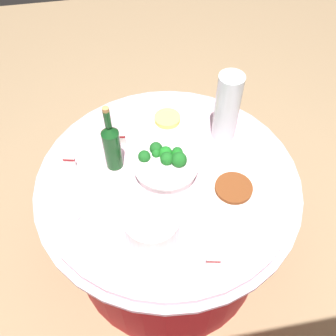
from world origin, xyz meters
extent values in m
plane|color=#9E7F5B|center=(0.00, 0.00, 0.00)|extent=(6.00, 6.00, 0.00)
cylinder|color=maroon|center=(0.00, 0.00, 0.34)|extent=(1.01, 1.01, 0.69)
cylinder|color=#E0B2C6|center=(0.00, 0.00, 0.70)|extent=(1.16, 1.16, 0.02)
cylinder|color=#E0B2C6|center=(0.00, 0.00, 0.72)|extent=(1.10, 1.10, 0.03)
cylinder|color=white|center=(0.01, -0.02, 0.77)|extent=(0.26, 0.26, 0.05)
cylinder|color=white|center=(0.01, -0.02, 0.80)|extent=(0.28, 0.28, 0.01)
sphere|color=#19591E|center=(0.03, -0.10, 0.81)|extent=(0.06, 0.06, 0.06)
sphere|color=#19611E|center=(0.00, -0.03, 0.82)|extent=(0.06, 0.06, 0.06)
sphere|color=#19611E|center=(-0.05, -0.01, 0.83)|extent=(0.07, 0.07, 0.07)
sphere|color=#195F1E|center=(-0.05, -0.06, 0.81)|extent=(0.05, 0.05, 0.05)
sphere|color=#195A1E|center=(0.09, -0.06, 0.81)|extent=(0.05, 0.05, 0.05)
sphere|color=#19631E|center=(0.04, -0.07, 0.81)|extent=(0.04, 0.04, 0.04)
sphere|color=#19761E|center=(0.00, -0.06, 0.81)|extent=(0.06, 0.06, 0.06)
sphere|color=#19751E|center=(-0.05, -0.04, 0.81)|extent=(0.05, 0.05, 0.05)
cylinder|color=white|center=(0.11, 0.26, 0.74)|extent=(0.21, 0.21, 0.01)
cylinder|color=white|center=(0.11, 0.26, 0.76)|extent=(0.21, 0.21, 0.01)
cylinder|color=white|center=(0.11, 0.26, 0.77)|extent=(0.21, 0.21, 0.01)
cylinder|color=white|center=(0.11, 0.26, 0.78)|extent=(0.21, 0.21, 0.01)
cylinder|color=white|center=(0.11, 0.26, 0.79)|extent=(0.21, 0.21, 0.01)
cylinder|color=white|center=(0.11, 0.26, 0.80)|extent=(0.21, 0.21, 0.01)
cylinder|color=white|center=(0.11, 0.26, 0.80)|extent=(0.21, 0.21, 0.01)
cylinder|color=white|center=(0.11, 0.26, 0.81)|extent=(0.21, 0.21, 0.01)
cylinder|color=white|center=(0.11, 0.26, 0.82)|extent=(0.21, 0.21, 0.01)
cylinder|color=white|center=(0.11, 0.26, 0.83)|extent=(0.21, 0.21, 0.01)
cylinder|color=white|center=(0.11, 0.26, 0.84)|extent=(0.21, 0.21, 0.01)
cylinder|color=#12441A|center=(0.22, -0.10, 0.84)|extent=(0.07, 0.07, 0.20)
cone|color=#12441A|center=(0.22, -0.10, 0.96)|extent=(0.07, 0.07, 0.04)
cylinder|color=#12441A|center=(0.22, -0.10, 1.02)|extent=(0.03, 0.03, 0.08)
cylinder|color=#B2844C|center=(0.22, -0.10, 1.07)|extent=(0.03, 0.03, 0.02)
cylinder|color=silver|center=(-0.30, -0.19, 0.91)|extent=(0.11, 0.11, 0.34)
sphere|color=#E5B26B|center=(-0.27, -0.19, 0.78)|extent=(0.06, 0.06, 0.06)
sphere|color=#E5B26B|center=(-0.31, -0.17, 0.78)|extent=(0.06, 0.06, 0.06)
sphere|color=#E5B26B|center=(-0.31, -0.21, 0.78)|extent=(0.06, 0.06, 0.06)
sphere|color=#72C64C|center=(-0.28, -0.18, 0.83)|extent=(0.06, 0.06, 0.06)
sphere|color=#72C64C|center=(-0.31, -0.18, 0.83)|extent=(0.06, 0.06, 0.06)
sphere|color=#72C64C|center=(-0.29, -0.21, 0.83)|extent=(0.06, 0.06, 0.06)
sphere|color=red|center=(-0.29, -0.17, 0.89)|extent=(0.06, 0.06, 0.06)
sphere|color=red|center=(-0.32, -0.19, 0.89)|extent=(0.06, 0.06, 0.06)
sphere|color=red|center=(-0.28, -0.21, 0.89)|extent=(0.06, 0.06, 0.06)
sphere|color=#E5B26B|center=(-0.30, -0.17, 0.94)|extent=(0.06, 0.06, 0.06)
sphere|color=#E5B26B|center=(-0.31, -0.20, 0.94)|extent=(0.06, 0.06, 0.06)
sphere|color=#E5B26B|center=(-0.28, -0.20, 0.94)|extent=(0.06, 0.06, 0.06)
sphere|color=#72C64C|center=(-0.31, -0.18, 0.99)|extent=(0.06, 0.06, 0.06)
sphere|color=#72C64C|center=(-0.30, -0.21, 0.99)|extent=(0.06, 0.06, 0.06)
sphere|color=#72C64C|center=(-0.28, -0.18, 0.99)|extent=(0.06, 0.06, 0.06)
cylinder|color=silver|center=(0.38, 0.20, 0.74)|extent=(0.12, 0.11, 0.01)
cylinder|color=silver|center=(0.41, 0.17, 0.74)|extent=(0.12, 0.11, 0.01)
sphere|color=silver|center=(0.34, 0.13, 0.74)|extent=(0.01, 0.01, 0.01)
cylinder|color=white|center=(-0.25, 0.13, 0.75)|extent=(0.22, 0.22, 0.01)
cylinder|color=brown|center=(-0.25, 0.13, 0.76)|extent=(0.16, 0.16, 0.02)
cylinder|color=white|center=(-0.05, -0.32, 0.75)|extent=(0.22, 0.22, 0.01)
cylinder|color=#EACC60|center=(-0.05, -0.32, 0.76)|extent=(0.12, 0.12, 0.02)
cube|color=white|center=(0.18, -0.22, 0.77)|extent=(0.05, 0.02, 0.05)
cube|color=maroon|center=(0.18, -0.22, 0.79)|extent=(0.05, 0.02, 0.01)
cube|color=white|center=(-0.09, 0.44, 0.77)|extent=(0.05, 0.02, 0.05)
cube|color=maroon|center=(-0.09, 0.44, 0.79)|extent=(0.05, 0.02, 0.01)
cube|color=white|center=(0.41, -0.12, 0.77)|extent=(0.05, 0.02, 0.05)
cube|color=maroon|center=(0.41, -0.12, 0.79)|extent=(0.05, 0.02, 0.01)
camera|label=1|loc=(0.17, 0.98, 2.05)|focal=40.78mm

